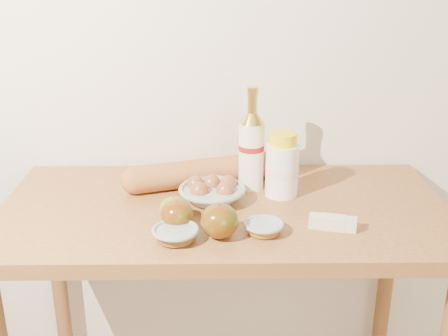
{
  "coord_description": "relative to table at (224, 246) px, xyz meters",
  "views": [
    {
      "loc": [
        -0.02,
        -0.19,
        1.54
      ],
      "look_at": [
        0.0,
        1.15,
        1.02
      ],
      "focal_mm": 45.0,
      "sensor_mm": 36.0,
      "label": 1
    }
  ],
  "objects": [
    {
      "name": "apple_yellowgreen",
      "position": [
        -0.13,
        -0.09,
        0.16
      ],
      "size": [
        0.08,
        0.08,
        0.07
      ],
      "rotation": [
        0.0,
        0.0,
        0.17
      ],
      "color": "olive",
      "rests_on": "table"
    },
    {
      "name": "baguette",
      "position": [
        -0.06,
        0.14,
        0.16
      ],
      "size": [
        0.47,
        0.22,
        0.08
      ],
      "rotation": [
        0.0,
        0.0,
        0.31
      ],
      "color": "#C1773B",
      "rests_on": "table"
    },
    {
      "name": "back_wall",
      "position": [
        0.0,
        0.33,
        0.52
      ],
      "size": [
        3.5,
        0.02,
        2.6
      ],
      "primitive_type": "cube",
      "color": "beige",
      "rests_on": "ground"
    },
    {
      "name": "apple_redgreen_front",
      "position": [
        -0.12,
        -0.13,
        0.16
      ],
      "size": [
        0.09,
        0.09,
        0.07
      ],
      "rotation": [
        0.0,
        0.0,
        0.08
      ],
      "color": "#830707",
      "rests_on": "table"
    },
    {
      "name": "butter_stick",
      "position": [
        0.27,
        -0.14,
        0.14
      ],
      "size": [
        0.12,
        0.06,
        0.03
      ],
      "rotation": [
        0.0,
        0.0,
        -0.25
      ],
      "color": "beige",
      "rests_on": "table"
    },
    {
      "name": "egg_bowl",
      "position": [
        -0.03,
        0.03,
        0.15
      ],
      "size": [
        0.19,
        0.19,
        0.06
      ],
      "rotation": [
        0.0,
        0.0,
        0.04
      ],
      "color": "#92A09A",
      "rests_on": "table"
    },
    {
      "name": "syrup_bowl",
      "position": [
        0.09,
        -0.16,
        0.14
      ],
      "size": [
        0.12,
        0.12,
        0.03
      ],
      "rotation": [
        0.0,
        0.0,
        0.2
      ],
      "color": "#919E98",
      "rests_on": "table"
    },
    {
      "name": "bourbon_bottle",
      "position": [
        0.08,
        0.12,
        0.24
      ],
      "size": [
        0.08,
        0.08,
        0.29
      ],
      "rotation": [
        0.0,
        0.0,
        -0.15
      ],
      "color": "white",
      "rests_on": "table"
    },
    {
      "name": "sugar_bowl",
      "position": [
        -0.12,
        -0.19,
        0.14
      ],
      "size": [
        0.15,
        0.15,
        0.03
      ],
      "rotation": [
        0.0,
        0.0,
        -0.38
      ],
      "color": "#8D9A95",
      "rests_on": "table"
    },
    {
      "name": "apple_redgreen_right",
      "position": [
        -0.01,
        -0.18,
        0.17
      ],
      "size": [
        0.11,
        0.11,
        0.08
      ],
      "rotation": [
        0.0,
        0.0,
        0.23
      ],
      "color": "maroon",
      "rests_on": "table"
    },
    {
      "name": "cream_bottle",
      "position": [
        0.16,
        0.07,
        0.21
      ],
      "size": [
        0.1,
        0.1,
        0.18
      ],
      "rotation": [
        0.0,
        0.0,
        -0.04
      ],
      "color": "white",
      "rests_on": "table"
    },
    {
      "name": "table",
      "position": [
        0.0,
        0.0,
        0.0
      ],
      "size": [
        1.2,
        0.6,
        0.9
      ],
      "color": "#AB6F37",
      "rests_on": "ground"
    }
  ]
}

